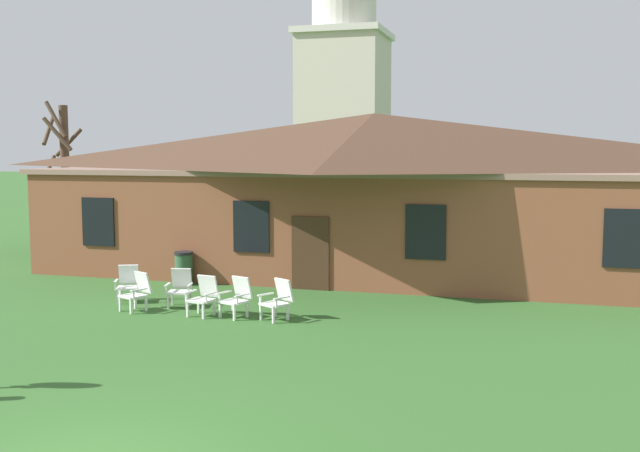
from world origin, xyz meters
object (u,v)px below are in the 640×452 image
object	(u,v)px
lawn_chair_right_end	(237,296)
lawn_chair_far_side	(278,299)
lawn_chair_left_end	(180,287)
lawn_chair_middle	(204,295)
trash_bin	(184,268)
lawn_chair_near_door	(137,291)
lawn_chair_by_porch	(128,283)

from	to	relation	value
lawn_chair_right_end	lawn_chair_far_side	world-z (taller)	same
lawn_chair_left_end	lawn_chair_far_side	distance (m)	2.99
lawn_chair_middle	lawn_chair_right_end	world-z (taller)	same
lawn_chair_far_side	trash_bin	world-z (taller)	trash_bin
lawn_chair_left_end	lawn_chair_right_end	bearing A→B (deg)	-20.84
lawn_chair_near_door	lawn_chair_right_end	world-z (taller)	same
lawn_chair_right_end	lawn_chair_far_side	bearing A→B (deg)	-0.07
lawn_chair_near_door	lawn_chair_left_end	size ratio (longest dim) A/B	1.00
lawn_chair_near_door	lawn_chair_far_side	bearing A→B (deg)	0.96
lawn_chair_middle	trash_bin	size ratio (longest dim) A/B	0.98
lawn_chair_right_end	lawn_chair_far_side	distance (m)	1.05
lawn_chair_left_end	lawn_chair_far_side	xyz separation A→B (m)	(2.91, -0.71, 0.00)
lawn_chair_right_end	trash_bin	size ratio (longest dim) A/B	0.98
lawn_chair_left_end	trash_bin	world-z (taller)	trash_bin
lawn_chair_right_end	trash_bin	world-z (taller)	trash_bin
trash_bin	lawn_chair_middle	bearing A→B (deg)	-57.01
lawn_chair_by_porch	lawn_chair_left_end	distance (m)	1.59
lawn_chair_far_side	trash_bin	size ratio (longest dim) A/B	0.98
lawn_chair_near_door	lawn_chair_middle	size ratio (longest dim) A/B	1.00
lawn_chair_far_side	lawn_chair_left_end	bearing A→B (deg)	166.29
lawn_chair_near_door	lawn_chair_far_side	distance (m)	3.70
lawn_chair_by_porch	lawn_chair_far_side	bearing A→B (deg)	-10.80
trash_bin	lawn_chair_right_end	bearing A→B (deg)	-47.87
lawn_chair_left_end	lawn_chair_middle	xyz separation A→B (m)	(1.03, -0.78, 0.00)
lawn_chair_by_porch	trash_bin	size ratio (longest dim) A/B	0.98
lawn_chair_by_porch	lawn_chair_left_end	size ratio (longest dim) A/B	1.00
lawn_chair_near_door	trash_bin	world-z (taller)	trash_bin
lawn_chair_by_porch	lawn_chair_near_door	bearing A→B (deg)	-49.19
lawn_chair_by_porch	lawn_chair_right_end	bearing A→B (deg)	-13.95
trash_bin	lawn_chair_far_side	bearing A→B (deg)	-39.66
lawn_chair_middle	lawn_chair_near_door	bearing A→B (deg)	179.56
lawn_chair_near_door	lawn_chair_middle	world-z (taller)	same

